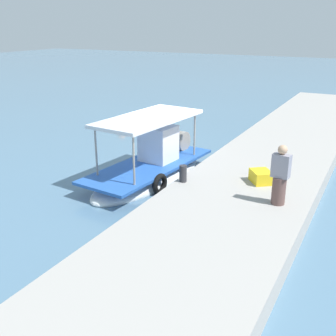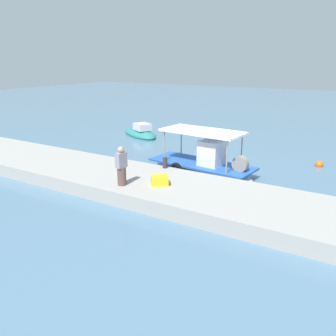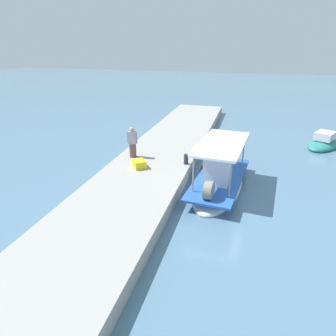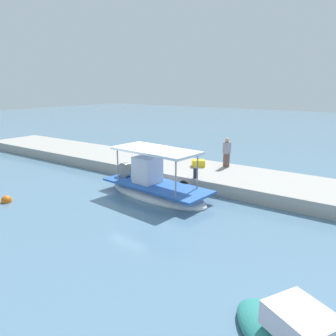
% 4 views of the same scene
% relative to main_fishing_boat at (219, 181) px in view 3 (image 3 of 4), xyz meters
% --- Properties ---
extents(ground_plane, '(120.00, 120.00, 0.00)m').
position_rel_main_fishing_boat_xyz_m(ground_plane, '(1.01, 0.06, -0.41)').
color(ground_plane, slate).
extents(dock_quay, '(36.00, 4.24, 0.64)m').
position_rel_main_fishing_boat_xyz_m(dock_quay, '(1.01, -3.76, -0.10)').
color(dock_quay, '#A6A19B').
rests_on(dock_quay, ground_plane).
extents(main_fishing_boat, '(6.07, 2.67, 2.69)m').
position_rel_main_fishing_boat_xyz_m(main_fishing_boat, '(0.00, 0.00, 0.00)').
color(main_fishing_boat, white).
rests_on(main_fishing_boat, ground_plane).
extents(fisherman_near_bollard, '(0.43, 0.51, 1.72)m').
position_rel_main_fishing_boat_xyz_m(fisherman_near_bollard, '(-1.48, -5.00, 1.00)').
color(fisherman_near_bollard, brown).
rests_on(fisherman_near_bollard, dock_quay).
extents(mooring_bollard, '(0.24, 0.24, 0.55)m').
position_rel_main_fishing_boat_xyz_m(mooring_bollard, '(-1.21, -1.89, 0.50)').
color(mooring_bollard, '#2D2D33').
rests_on(mooring_bollard, dock_quay).
extents(cargo_crate, '(0.92, 0.90, 0.39)m').
position_rel_main_fishing_boat_xyz_m(cargo_crate, '(-0.11, -4.12, 0.42)').
color(cargo_crate, yellow).
rests_on(cargo_crate, dock_quay).
extents(moored_boat_near, '(4.57, 3.58, 1.29)m').
position_rel_main_fishing_boat_xyz_m(moored_boat_near, '(-8.62, 6.32, -0.21)').
color(moored_boat_near, teal).
rests_on(moored_boat_near, ground_plane).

